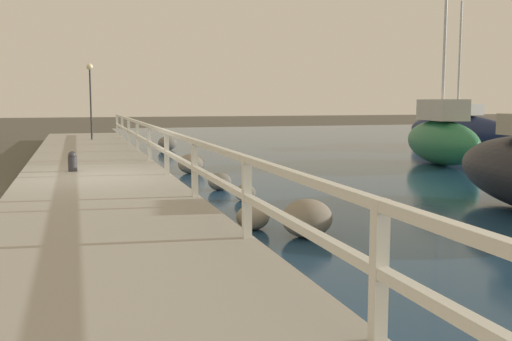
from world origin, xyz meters
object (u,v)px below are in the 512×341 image
(mooring_bollard, at_px, (72,161))
(dock_lamp, at_px, (90,83))
(sailboat_navy, at_px, (457,129))
(sailboat_green, at_px, (441,138))

(mooring_bollard, bearing_deg, dock_lamp, 86.35)
(mooring_bollard, distance_m, sailboat_navy, 17.19)
(mooring_bollard, height_order, sailboat_navy, sailboat_navy)
(sailboat_green, distance_m, sailboat_navy, 7.57)
(sailboat_green, xyz_separation_m, sailboat_navy, (4.73, 5.91, -0.06))
(sailboat_green, bearing_deg, dock_lamp, 144.47)
(mooring_bollard, distance_m, dock_lamp, 11.85)
(sailboat_green, bearing_deg, mooring_bollard, -162.59)
(mooring_bollard, xyz_separation_m, dock_lamp, (0.74, 11.63, 2.13))
(mooring_bollard, height_order, dock_lamp, dock_lamp)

